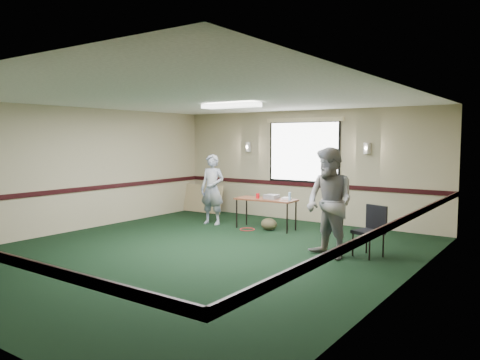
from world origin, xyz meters
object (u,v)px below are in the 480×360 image
Objects in this scene: person_left at (212,189)px; person_right at (330,203)px; projector at (271,197)px; folding_table at (266,201)px; conference_chair at (372,227)px.

person_right reaches higher than person_left.
person_left is at bearing -170.01° from projector.
folding_table is 1.39m from person_left.
person_left is at bearing -175.36° from folding_table.
person_left is (-1.49, -0.22, 0.09)m from projector.
person_left is 0.88× the size of person_right.
folding_table is 1.61× the size of conference_chair.
folding_table is 0.17m from projector.
folding_table is at bearing -0.95° from person_left.
person_right is (-0.55, -0.53, 0.43)m from conference_chair.
person_left is (-4.13, 0.78, 0.32)m from conference_chair.
conference_chair reaches higher than folding_table.
folding_table is 4.81× the size of projector.
projector is 1.51m from person_left.
projector is 2.60m from person_right.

